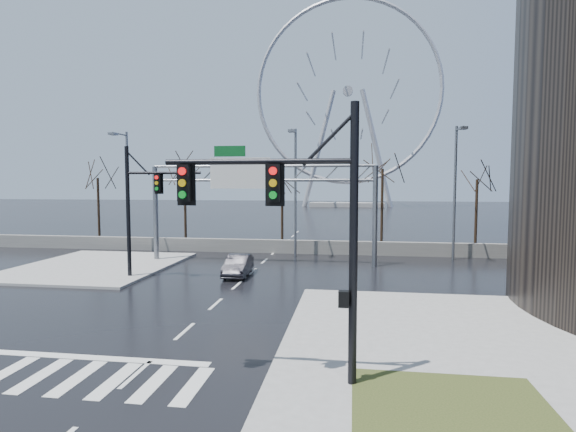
% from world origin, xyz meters
% --- Properties ---
extents(ground, '(260.00, 260.00, 0.00)m').
position_xyz_m(ground, '(0.00, 0.00, 0.00)').
color(ground, black).
rests_on(ground, ground).
extents(sidewalk_right_ext, '(12.00, 10.00, 0.15)m').
position_xyz_m(sidewalk_right_ext, '(10.00, 2.00, 0.07)').
color(sidewalk_right_ext, gray).
rests_on(sidewalk_right_ext, ground).
extents(sidewalk_far, '(10.00, 12.00, 0.15)m').
position_xyz_m(sidewalk_far, '(-11.00, 12.00, 0.07)').
color(sidewalk_far, gray).
rests_on(sidewalk_far, ground).
extents(grass_strip, '(5.00, 4.00, 0.02)m').
position_xyz_m(grass_strip, '(9.00, -5.00, 0.15)').
color(grass_strip, '#303918').
rests_on(grass_strip, sidewalk_near).
extents(barrier_wall, '(52.00, 0.50, 1.10)m').
position_xyz_m(barrier_wall, '(0.00, 20.00, 0.55)').
color(barrier_wall, slate).
rests_on(barrier_wall, ground).
extents(signal_mast_near, '(5.52, 0.41, 8.00)m').
position_xyz_m(signal_mast_near, '(5.14, -4.04, 4.87)').
color(signal_mast_near, black).
rests_on(signal_mast_near, ground).
extents(signal_mast_far, '(4.72, 0.41, 8.00)m').
position_xyz_m(signal_mast_far, '(-5.87, 8.96, 4.83)').
color(signal_mast_far, black).
rests_on(signal_mast_far, ground).
extents(sign_gantry, '(16.36, 0.40, 7.60)m').
position_xyz_m(sign_gantry, '(-0.38, 14.96, 5.18)').
color(sign_gantry, slate).
rests_on(sign_gantry, ground).
extents(streetlight_left, '(0.50, 2.55, 10.00)m').
position_xyz_m(streetlight_left, '(-12.00, 18.16, 5.89)').
color(streetlight_left, slate).
rests_on(streetlight_left, ground).
extents(streetlight_mid, '(0.50, 2.55, 10.00)m').
position_xyz_m(streetlight_mid, '(2.00, 18.16, 5.89)').
color(streetlight_mid, slate).
rests_on(streetlight_mid, ground).
extents(streetlight_right, '(0.50, 2.55, 10.00)m').
position_xyz_m(streetlight_right, '(14.00, 18.16, 5.89)').
color(streetlight_right, slate).
rests_on(streetlight_right, ground).
extents(tree_far_left, '(3.50, 3.50, 7.00)m').
position_xyz_m(tree_far_left, '(-18.00, 24.00, 5.57)').
color(tree_far_left, black).
rests_on(tree_far_left, ground).
extents(tree_left, '(3.75, 3.75, 7.50)m').
position_xyz_m(tree_left, '(-9.00, 23.50, 5.98)').
color(tree_left, black).
rests_on(tree_left, ground).
extents(tree_center, '(3.25, 3.25, 6.50)m').
position_xyz_m(tree_center, '(0.00, 24.50, 5.17)').
color(tree_center, black).
rests_on(tree_center, ground).
extents(tree_right, '(3.90, 3.90, 7.80)m').
position_xyz_m(tree_right, '(9.00, 23.50, 6.22)').
color(tree_right, black).
rests_on(tree_right, ground).
extents(tree_far_right, '(3.40, 3.40, 6.80)m').
position_xyz_m(tree_far_right, '(17.00, 24.00, 5.41)').
color(tree_far_right, black).
rests_on(tree_far_right, ground).
extents(ferris_wheel, '(45.00, 6.00, 50.91)m').
position_xyz_m(ferris_wheel, '(5.00, 95.00, 26.13)').
color(ferris_wheel, gray).
rests_on(ferris_wheel, ground).
extents(car, '(1.57, 3.97, 1.29)m').
position_xyz_m(car, '(-0.62, 10.66, 0.64)').
color(car, black).
rests_on(car, ground).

